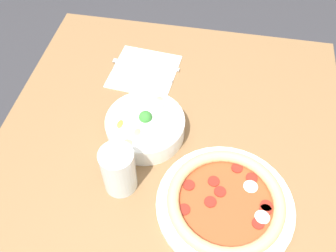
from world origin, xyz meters
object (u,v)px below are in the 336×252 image
Objects in this scene: knife at (149,65)px; fork at (143,77)px; pizza at (226,202)px; glass at (118,172)px; bowl at (145,126)px.

fork is at bearing 83.61° from knife.
glass is at bearing 88.18° from pizza.
knife is at bearing 10.46° from bowl.
fork and knife have the same top height.
pizza is 0.43m from fork.
bowl is (0.16, 0.21, 0.01)m from pizza.
bowl is 0.98× the size of knife.
pizza is 0.47m from knife.
knife is (0.24, 0.04, -0.03)m from bowl.
pizza is at bearing -91.82° from glass.
glass is at bearing 94.35° from knife.
pizza is at bearing 124.03° from knife.
pizza is at bearing 128.24° from fork.
knife is (0.39, 0.25, -0.01)m from pizza.
fork is 0.34m from glass.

